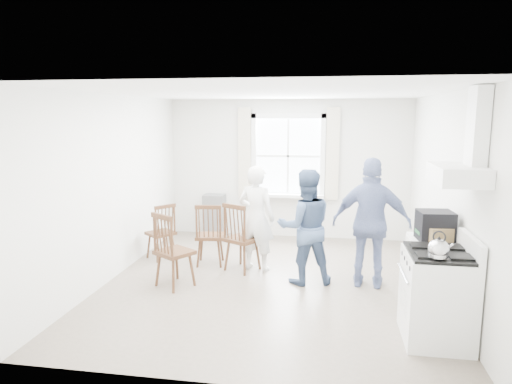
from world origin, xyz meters
name	(u,v)px	position (x,y,z in m)	size (l,w,h in m)	color
room_shell	(271,191)	(0.00, 0.00, 1.30)	(4.62, 5.12, 2.64)	gray
window_assembly	(288,161)	(0.00, 2.45, 1.46)	(1.88, 0.24, 1.70)	white
range_hood	(464,158)	(2.07, -1.35, 1.90)	(0.45, 0.76, 0.94)	white
shelf_unit	(214,215)	(-1.40, 2.33, 0.40)	(0.40, 0.30, 0.80)	slate
gas_stove	(437,295)	(1.91, -1.35, 0.48)	(0.68, 0.76, 1.12)	white
kettle	(438,249)	(1.83, -1.59, 1.04)	(0.20, 0.20, 0.28)	silver
low_cabinet	(430,275)	(1.98, -0.65, 0.45)	(0.50, 0.55, 0.90)	white
stereo_stack	(435,226)	(1.98, -0.72, 1.07)	(0.40, 0.37, 0.34)	black
cardboard_box	(439,235)	(2.01, -0.82, 0.99)	(0.27, 0.20, 0.18)	olive
windsor_chair_a	(209,228)	(-1.02, 0.53, 0.60)	(0.47, 0.46, 0.99)	#402414
windsor_chair_b	(167,243)	(-1.33, -0.44, 0.64)	(0.60, 0.60, 1.04)	#402414
windsor_chair_c	(164,226)	(-1.82, 0.73, 0.56)	(0.54, 0.54, 0.92)	#402414
person_left	(257,218)	(-0.28, 0.51, 0.79)	(0.58, 0.58, 1.59)	white
person_mid	(305,227)	(0.47, 0.08, 0.80)	(0.78, 0.78, 1.59)	#415679
person_right	(371,223)	(1.35, 0.08, 0.88)	(1.03, 1.03, 1.76)	navy
potted_plant	(306,187)	(0.34, 2.36, 1.00)	(0.16, 0.16, 0.30)	#357840
windsor_chair_d	(237,230)	(-0.54, 0.35, 0.64)	(0.59, 0.59, 1.05)	#402414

